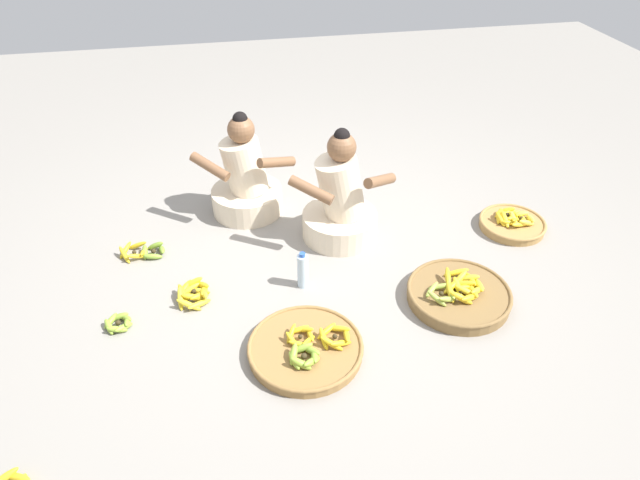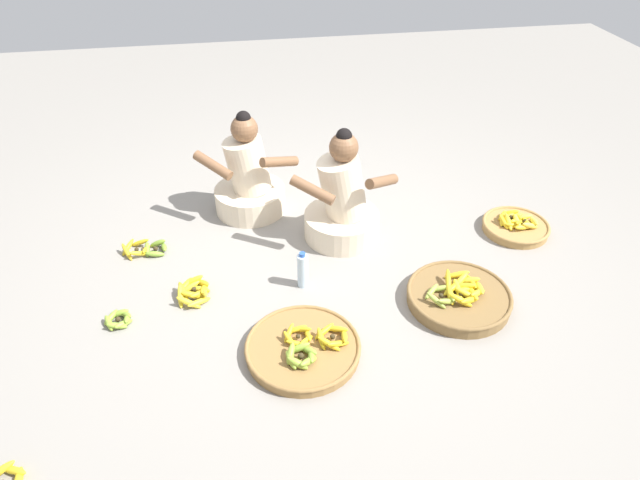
{
  "view_description": "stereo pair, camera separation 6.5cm",
  "coord_description": "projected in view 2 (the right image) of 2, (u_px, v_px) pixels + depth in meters",
  "views": [
    {
      "loc": [
        -0.51,
        -2.79,
        2.29
      ],
      "look_at": [
        0.0,
        -0.2,
        0.35
      ],
      "focal_mm": 31.14,
      "sensor_mm": 36.0,
      "label": 1
    },
    {
      "loc": [
        -0.44,
        -2.81,
        2.29
      ],
      "look_at": [
        0.0,
        -0.2,
        0.35
      ],
      "focal_mm": 31.14,
      "sensor_mm": 36.0,
      "label": 2
    }
  ],
  "objects": [
    {
      "name": "ground_plane",
      "position": [
        315.0,
        265.0,
        3.65
      ],
      "size": [
        10.0,
        10.0,
        0.0
      ],
      "primitive_type": "plane",
      "color": "gray"
    },
    {
      "name": "vendor_woman_front",
      "position": [
        342.0,
        204.0,
        3.76
      ],
      "size": [
        0.75,
        0.52,
        0.82
      ],
      "color": "beige",
      "rests_on": "ground"
    },
    {
      "name": "vendor_woman_behind",
      "position": [
        249.0,
        181.0,
        4.04
      ],
      "size": [
        0.74,
        0.52,
        0.79
      ],
      "color": "beige",
      "rests_on": "ground"
    },
    {
      "name": "banana_basket_near_bicycle",
      "position": [
        304.0,
        348.0,
        3.01
      ],
      "size": [
        0.63,
        0.63,
        0.13
      ],
      "color": "olive",
      "rests_on": "ground"
    },
    {
      "name": "banana_basket_front_center",
      "position": [
        459.0,
        296.0,
        3.32
      ],
      "size": [
        0.63,
        0.63,
        0.16
      ],
      "color": "brown",
      "rests_on": "ground"
    },
    {
      "name": "banana_basket_mid_left",
      "position": [
        516.0,
        226.0,
        3.94
      ],
      "size": [
        0.47,
        0.47,
        0.14
      ],
      "color": "#A87F47",
      "rests_on": "ground"
    },
    {
      "name": "loose_bananas_back_right",
      "position": [
        119.0,
        319.0,
        3.2
      ],
      "size": [
        0.18,
        0.18,
        0.07
      ],
      "color": "#8CAD38",
      "rests_on": "ground"
    },
    {
      "name": "loose_bananas_near_vendor",
      "position": [
        194.0,
        291.0,
        3.39
      ],
      "size": [
        0.23,
        0.29,
        0.1
      ],
      "color": "gold",
      "rests_on": "ground"
    },
    {
      "name": "loose_bananas_mid_right",
      "position": [
        146.0,
        249.0,
        3.74
      ],
      "size": [
        0.32,
        0.21,
        0.09
      ],
      "color": "gold",
      "rests_on": "ground"
    },
    {
      "name": "water_bottle",
      "position": [
        303.0,
        270.0,
        3.41
      ],
      "size": [
        0.07,
        0.07,
        0.26
      ],
      "color": "silver",
      "rests_on": "ground"
    }
  ]
}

